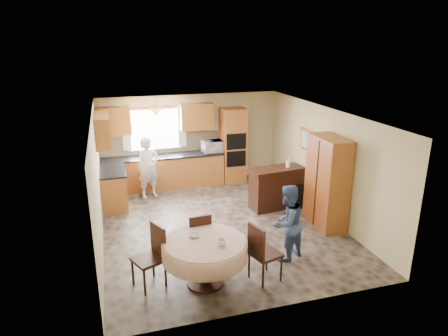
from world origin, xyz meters
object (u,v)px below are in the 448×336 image
cupboard (327,182)px  dining_table (205,250)px  chair_back (199,236)px  chair_right (262,250)px  oven_tower (233,145)px  person_sink (148,168)px  chair_left (153,253)px  person_dining (287,223)px  sideboard (276,189)px

cupboard → dining_table: 3.41m
chair_back → chair_right: 1.23m
oven_tower → person_sink: 2.53m
cupboard → chair_left: size_ratio=1.88×
dining_table → person_dining: size_ratio=0.97×
dining_table → chair_back: size_ratio=1.43×
sideboard → chair_back: chair_back is taller
sideboard → chair_back: size_ratio=1.35×
sideboard → cupboard: cupboard is taller
oven_tower → chair_back: 4.54m
cupboard → chair_back: (-3.01, -0.74, -0.46)m
person_sink → sideboard: bearing=-47.2°
oven_tower → chair_left: 5.35m
dining_table → chair_back: chair_back is taller
sideboard → chair_back: bearing=-147.6°
sideboard → chair_right: chair_right is taller
chair_left → chair_back: size_ratio=1.08×
chair_right → dining_table: bearing=62.5°
cupboard → chair_right: 2.71m
chair_back → person_dining: (1.59, -0.31, 0.18)m
chair_back → sideboard: bearing=-143.4°
chair_back → chair_right: size_ratio=0.94×
chair_left → person_sink: person_sink is taller
chair_back → chair_right: bearing=132.3°
dining_table → chair_right: chair_right is taller
sideboard → chair_left: (-3.26, -2.39, 0.11)m
oven_tower → sideboard: oven_tower is taller
oven_tower → chair_right: (-1.07, -4.95, -0.48)m
sideboard → chair_back: (-2.37, -1.95, 0.07)m
oven_tower → person_dining: size_ratio=1.46×
person_dining → cupboard: bearing=-169.9°
chair_left → chair_back: bearing=92.6°
dining_table → person_dining: (1.65, 0.38, 0.10)m
oven_tower → dining_table: (-2.00, -4.76, -0.43)m
sideboard → cupboard: 1.46m
oven_tower → dining_table: 5.18m
sideboard → person_dining: (-0.78, -2.26, 0.25)m
oven_tower → sideboard: bearing=-78.5°
sideboard → oven_tower: bearing=94.5°
chair_right → person_dining: (0.72, 0.56, 0.15)m
cupboard → chair_back: bearing=-166.1°
chair_left → oven_tower: bearing=124.1°
chair_back → person_dining: person_dining is taller
chair_back → person_sink: 3.57m
dining_table → chair_left: 0.86m
sideboard → dining_table: sideboard is taller
dining_table → person_sink: person_sink is taller
person_sink → chair_left: bearing=-114.0°
oven_tower → sideboard: size_ratio=1.60×
cupboard → sideboard: bearing=117.9°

